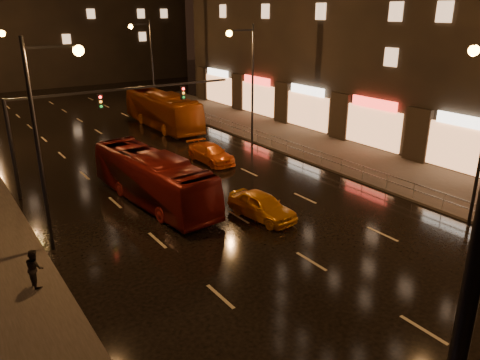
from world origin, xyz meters
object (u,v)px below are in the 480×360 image
object	(u,v)px
bus_curb	(162,110)
taxi_near	(262,206)
bus_red	(153,178)
taxi_far	(211,153)
pedestrian_b	(35,268)

from	to	relation	value
bus_curb	taxi_near	size ratio (longest dim) A/B	2.84
bus_red	taxi_far	bearing A→B (deg)	30.45
taxi_near	taxi_far	xyz separation A→B (m)	(2.98, 10.44, -0.06)
bus_red	pedestrian_b	xyz separation A→B (m)	(-8.03, -5.95, -0.56)
taxi_far	pedestrian_b	size ratio (longest dim) A/B	2.86
taxi_near	pedestrian_b	bearing A→B (deg)	174.40
taxi_near	taxi_far	size ratio (longest dim) A/B	0.92
bus_curb	pedestrian_b	size ratio (longest dim) A/B	7.49
bus_curb	taxi_far	size ratio (longest dim) A/B	2.61
bus_curb	pedestrian_b	xyz separation A→B (m)	(-17.00, -23.32, -0.75)
bus_curb	taxi_far	world-z (taller)	bus_curb
bus_red	bus_curb	xyz separation A→B (m)	(8.97, 17.37, 0.19)
taxi_near	pedestrian_b	size ratio (longest dim) A/B	2.64
bus_curb	bus_red	bearing A→B (deg)	-116.02
bus_red	taxi_near	xyz separation A→B (m)	(3.99, -5.60, -0.80)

